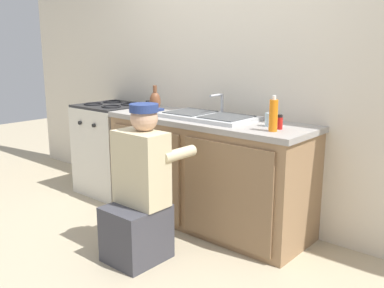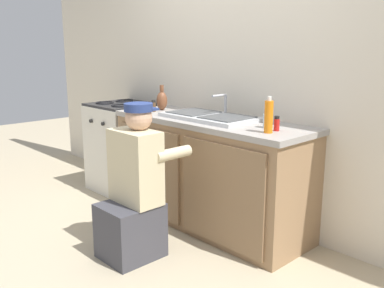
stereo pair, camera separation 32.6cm
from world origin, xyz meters
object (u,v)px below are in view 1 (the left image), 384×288
sink_double_basin (208,116)px  plumber_person (140,196)px  soap_bottle_orange (273,115)px  water_glass (269,120)px  spice_bottle_pepper (148,107)px  vase_decorative (155,101)px  stove_range (113,148)px  spice_bottle_red (280,122)px

sink_double_basin → plumber_person: (0.04, -0.80, -0.47)m
plumber_person → soap_bottle_orange: soap_bottle_orange is taller
sink_double_basin → plumber_person: plumber_person is taller
plumber_person → water_glass: plumber_person is taller
plumber_person → spice_bottle_pepper: (-0.65, 0.71, 0.50)m
soap_bottle_orange → vase_decorative: soap_bottle_orange is taller
spice_bottle_pepper → vase_decorative: size_ratio=0.46×
sink_double_basin → stove_range: (-1.24, -0.00, -0.47)m
vase_decorative → water_glass: bearing=-0.7°
soap_bottle_orange → sink_double_basin: bearing=168.8°
soap_bottle_orange → vase_decorative: bearing=173.2°
water_glass → spice_bottle_red: bearing=-21.0°
spice_bottle_pepper → vase_decorative: vase_decorative is taller
soap_bottle_orange → spice_bottle_pepper: bearing=178.3°
spice_bottle_red → spice_bottle_pepper: bearing=-177.3°
water_glass → vase_decorative: vase_decorative is taller
soap_bottle_orange → stove_range: bearing=176.0°
plumber_person → spice_bottle_pepper: 1.08m
sink_double_basin → vase_decorative: size_ratio=3.48×
water_glass → vase_decorative: bearing=179.3°
sink_double_basin → water_glass: (0.57, 0.01, 0.03)m
plumber_person → spice_bottle_red: 1.12m
sink_double_basin → water_glass: bearing=0.8°
spice_bottle_pepper → soap_bottle_orange: bearing=-1.7°
plumber_person → vase_decorative: bearing=129.3°
soap_bottle_orange → plumber_person: bearing=-134.2°
spice_bottle_pepper → soap_bottle_orange: soap_bottle_orange is taller
water_glass → spice_bottle_red: spice_bottle_red is taller
water_glass → soap_bottle_orange: size_ratio=0.40×
spice_bottle_pepper → soap_bottle_orange: (1.30, -0.04, 0.06)m
stove_range → spice_bottle_pepper: size_ratio=8.83×
stove_range → vase_decorative: bearing=2.4°
sink_double_basin → soap_bottle_orange: 0.70m
water_glass → soap_bottle_orange: 0.20m
stove_range → spice_bottle_red: spice_bottle_red is taller
stove_range → vase_decorative: (0.60, 0.02, 0.54)m
water_glass → plumber_person: bearing=-123.2°
water_glass → stove_range: bearing=-179.7°
water_glass → spice_bottle_pepper: 1.19m
stove_range → plumber_person: 1.51m
water_glass → soap_bottle_orange: soap_bottle_orange is taller
spice_bottle_red → stove_range: bearing=179.0°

